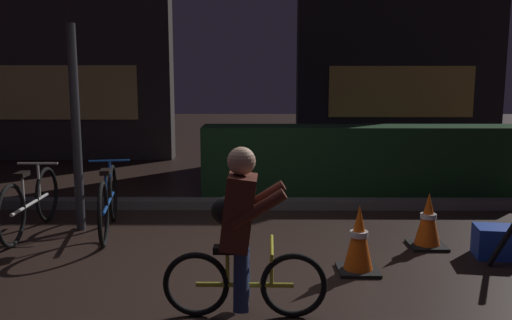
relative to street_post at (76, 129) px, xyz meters
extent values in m
plane|color=black|center=(1.80, -1.20, -1.15)|extent=(40.00, 40.00, 0.00)
cube|color=#56544F|center=(1.80, 1.00, -1.09)|extent=(12.00, 0.24, 0.12)
cube|color=#19381C|center=(3.60, 1.90, -0.64)|extent=(4.80, 0.70, 1.01)
cube|color=#383330|center=(-2.02, 5.30, 1.14)|extent=(4.45, 0.50, 4.57)
cube|color=#F2D172|center=(-2.02, 5.03, 0.25)|extent=(3.12, 0.04, 1.10)
cube|color=#262328|center=(5.10, 6.00, 1.38)|extent=(4.48, 0.50, 5.06)
cube|color=#E5B751|center=(5.10, 5.73, 0.25)|extent=(3.13, 0.04, 1.10)
cylinder|color=#2D2D33|center=(0.00, 0.00, 0.00)|extent=(0.10, 0.10, 2.29)
torus|color=black|center=(-0.52, 0.36, -0.82)|extent=(0.06, 0.66, 0.65)
torus|color=black|center=(-0.49, -0.61, -0.82)|extent=(0.06, 0.66, 0.65)
cylinder|color=silver|center=(-0.51, -0.13, -0.82)|extent=(0.06, 0.98, 0.04)
cylinder|color=silver|center=(-0.50, -0.30, -0.64)|extent=(0.03, 0.03, 0.37)
cube|color=black|center=(-0.50, -0.30, -0.45)|extent=(0.11, 0.20, 0.05)
cylinder|color=silver|center=(-0.51, 0.14, -0.61)|extent=(0.03, 0.03, 0.41)
cylinder|color=silver|center=(-0.51, 0.14, -0.41)|extent=(0.46, 0.04, 0.02)
torus|color=black|center=(0.26, 0.40, -0.81)|extent=(0.16, 0.67, 0.68)
torus|color=black|center=(0.44, -0.60, -0.81)|extent=(0.16, 0.67, 0.68)
cylinder|color=#19479E|center=(0.35, -0.10, -0.81)|extent=(0.21, 1.00, 0.04)
cylinder|color=#19479E|center=(0.38, -0.27, -0.62)|extent=(0.03, 0.03, 0.38)
cube|color=black|center=(0.38, -0.27, -0.43)|extent=(0.13, 0.21, 0.05)
cylinder|color=#19479E|center=(0.30, 0.18, -0.59)|extent=(0.03, 0.03, 0.43)
cylinder|color=#19479E|center=(0.30, 0.18, -0.38)|extent=(0.46, 0.10, 0.02)
cube|color=black|center=(2.92, -1.30, -1.13)|extent=(0.36, 0.36, 0.03)
cone|color=#EA560F|center=(2.92, -1.30, -0.83)|extent=(0.26, 0.26, 0.58)
cylinder|color=white|center=(2.92, -1.30, -0.80)|extent=(0.16, 0.16, 0.05)
cube|color=black|center=(3.75, -0.60, -1.13)|extent=(0.36, 0.36, 0.03)
cone|color=#EA560F|center=(3.75, -0.60, -0.85)|extent=(0.26, 0.26, 0.54)
cylinder|color=white|center=(3.75, -0.60, -0.82)|extent=(0.16, 0.16, 0.05)
cube|color=#193DB7|center=(4.34, -0.90, -1.00)|extent=(0.48, 0.38, 0.30)
torus|color=black|center=(2.28, -2.21, -0.91)|extent=(0.48, 0.05, 0.48)
torus|color=black|center=(1.58, -2.20, -0.91)|extent=(0.48, 0.05, 0.48)
cylinder|color=gold|center=(1.93, -2.20, -0.91)|extent=(0.70, 0.05, 0.04)
cylinder|color=gold|center=(1.81, -2.20, -0.77)|extent=(0.03, 0.03, 0.26)
cube|color=black|center=(1.81, -2.20, -0.64)|extent=(0.20, 0.10, 0.05)
cylinder|color=gold|center=(2.13, -2.21, -0.76)|extent=(0.03, 0.03, 0.30)
cylinder|color=gold|center=(2.13, -2.21, -0.61)|extent=(0.03, 0.46, 0.02)
cylinder|color=navy|center=(1.91, -2.10, -0.85)|extent=(0.11, 0.21, 0.42)
cylinder|color=navy|center=(1.91, -2.30, -0.85)|extent=(0.11, 0.21, 0.42)
cube|color=#512319|center=(1.89, -2.20, -0.36)|extent=(0.27, 0.33, 0.54)
sphere|color=tan|center=(1.91, -2.20, 0.00)|extent=(0.20, 0.20, 0.20)
cylinder|color=#512319|center=(2.03, -2.07, -0.31)|extent=(0.40, 0.09, 0.29)
cylinder|color=#512319|center=(2.03, -2.35, -0.31)|extent=(0.40, 0.09, 0.29)
ellipsoid|color=black|center=(1.84, -2.00, -0.41)|extent=(0.32, 0.17, 0.24)
camera|label=1|loc=(2.04, -5.83, 0.58)|focal=37.15mm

